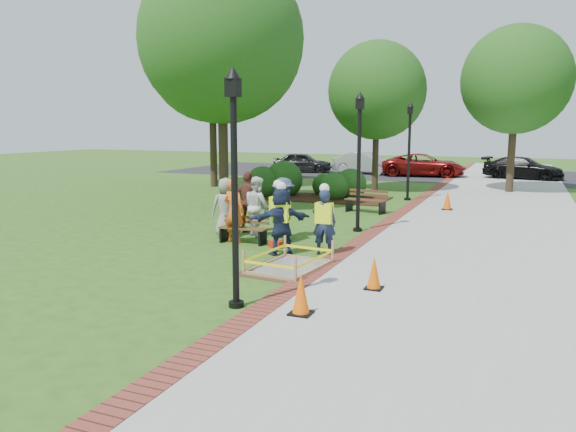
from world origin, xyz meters
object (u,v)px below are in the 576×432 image
at_px(bench_near, 243,235).
at_px(cone_front, 301,295).
at_px(wet_concrete_pad, 290,259).
at_px(hivis_worker_b, 324,219).
at_px(lamp_near, 234,170).
at_px(hivis_worker_a, 281,219).
at_px(hivis_worker_c, 278,211).

distance_m(bench_near, cone_front, 6.22).
xyz_separation_m(wet_concrete_pad, hivis_worker_b, (0.26, 1.64, 0.67)).
height_order(wet_concrete_pad, hivis_worker_b, hivis_worker_b).
bearing_deg(wet_concrete_pad, lamp_near, -86.72).
distance_m(wet_concrete_pad, hivis_worker_a, 1.62).
bearing_deg(lamp_near, hivis_worker_c, 106.28).
height_order(bench_near, hivis_worker_b, hivis_worker_b).
bearing_deg(hivis_worker_a, hivis_worker_c, 117.32).
height_order(wet_concrete_pad, bench_near, bench_near).
height_order(lamp_near, hivis_worker_b, lamp_near).
distance_m(hivis_worker_b, hivis_worker_c, 1.92).
height_order(bench_near, hivis_worker_a, hivis_worker_a).
bearing_deg(wet_concrete_pad, bench_near, 137.45).
relative_size(wet_concrete_pad, lamp_near, 0.58).
distance_m(wet_concrete_pad, hivis_worker_c, 3.00).
relative_size(wet_concrete_pad, hivis_worker_c, 1.39).
xyz_separation_m(cone_front, hivis_worker_b, (-1.16, 4.53, 0.54)).
relative_size(hivis_worker_a, hivis_worker_c, 1.05).
distance_m(bench_near, hivis_worker_a, 1.88).
height_order(lamp_near, hivis_worker_c, lamp_near).
height_order(cone_front, hivis_worker_b, hivis_worker_b).
xyz_separation_m(wet_concrete_pad, bench_near, (-2.29, 2.10, 0.00)).
relative_size(wet_concrete_pad, hivis_worker_a, 1.32).
bearing_deg(lamp_near, cone_front, 1.48).
distance_m(cone_front, lamp_near, 2.46).
relative_size(lamp_near, hivis_worker_c, 2.41).
bearing_deg(hivis_worker_c, wet_concrete_pad, -60.74).
distance_m(hivis_worker_a, hivis_worker_c, 1.46).
distance_m(lamp_near, hivis_worker_c, 5.93).
bearing_deg(hivis_worker_c, cone_front, -62.38).
relative_size(lamp_near, hivis_worker_b, 2.33).
bearing_deg(lamp_near, bench_near, 116.07).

